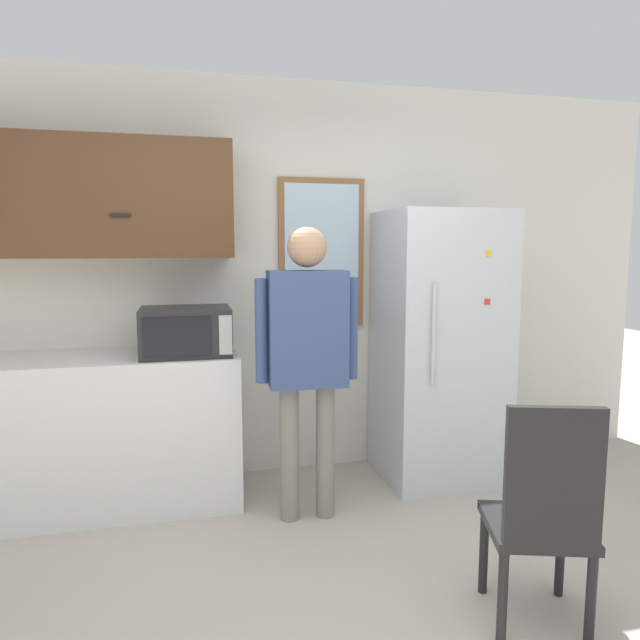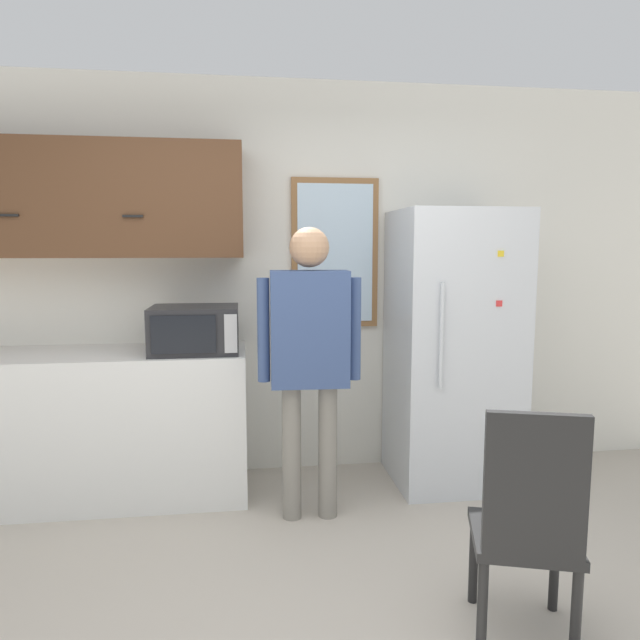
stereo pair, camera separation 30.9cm
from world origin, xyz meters
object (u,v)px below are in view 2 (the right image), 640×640
at_px(microwave, 195,329).
at_px(person, 309,344).
at_px(refrigerator, 453,348).
at_px(chair, 528,521).

distance_m(microwave, person, 0.77).
xyz_separation_m(microwave, person, (0.67, -0.38, -0.04)).
distance_m(person, refrigerator, 1.10).
distance_m(refrigerator, chair, 1.70).
bearing_deg(person, chair, -57.32).
distance_m(person, chair, 1.49).
bearing_deg(person, microwave, 152.52).
relative_size(refrigerator, chair, 1.86).
relative_size(microwave, chair, 0.54).
xyz_separation_m(microwave, chair, (1.38, -1.58, -0.56)).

